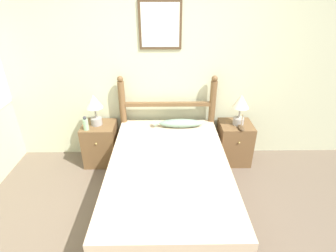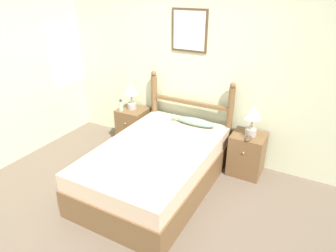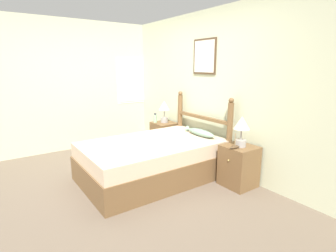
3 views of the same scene
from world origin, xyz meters
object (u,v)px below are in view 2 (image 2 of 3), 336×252
nightstand_right (247,154)px  nightstand_left (134,126)px  table_lamp_left (131,92)px  fish_pillow (194,122)px  bed (156,167)px  table_lamp_right (253,116)px  bottle (121,106)px  model_boat (248,138)px

nightstand_right → nightstand_left: bearing=180.0°
table_lamp_left → fish_pillow: size_ratio=0.66×
bed → fish_pillow: (0.16, 0.81, 0.34)m
nightstand_right → table_lamp_left: table_lamp_left is taller
table_lamp_left → table_lamp_right: 1.90m
nightstand_left → bottle: 0.42m
nightstand_right → table_lamp_left: bearing=179.6°
bottle → bed: bearing=-34.3°
bed → nightstand_left: nightstand_left is taller
bottle → model_boat: bearing=-0.0°
table_lamp_left → bottle: size_ratio=2.23×
nightstand_right → fish_pillow: size_ratio=0.91×
bottle → fish_pillow: size_ratio=0.30×
model_boat → fish_pillow: bearing=173.3°
nightstand_left → model_boat: (1.89, -0.13, 0.31)m
bed → bottle: size_ratio=10.90×
nightstand_left → nightstand_right: (1.87, 0.00, 0.00)m
bed → fish_pillow: size_ratio=3.22×
nightstand_right → table_lamp_right: table_lamp_right is taller
bottle → nightstand_left: bearing=47.0°
nightstand_left → fish_pillow: bearing=-2.0°
bed → table_lamp_right: size_ratio=4.88×
table_lamp_right → bed: bearing=-138.4°
nightstand_left → bottle: size_ratio=3.08×
bed → table_lamp_left: size_ratio=4.88×
fish_pillow → model_boat: bearing=-6.7°
nightstand_right → table_lamp_right: bearing=-30.9°
table_lamp_left → model_boat: bearing=-4.4°
nightstand_left → model_boat: size_ratio=2.82×
table_lamp_left → model_boat: table_lamp_left is taller
model_boat → fish_pillow: 0.81m
fish_pillow → nightstand_right: bearing=2.9°
nightstand_left → nightstand_right: size_ratio=1.00×
table_lamp_right → fish_pillow: 0.83m
bed → table_lamp_right: (0.95, 0.84, 0.58)m
bed → nightstand_right: 1.27m
table_lamp_left → model_boat: (1.91, -0.15, -0.26)m
nightstand_left → table_lamp_left: bearing=144.8°
nightstand_right → table_lamp_left: 1.97m
table_lamp_right → bottle: size_ratio=2.23×
nightstand_right → fish_pillow: fish_pillow is taller
nightstand_right → model_boat: 0.34m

